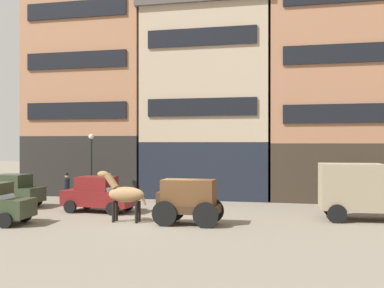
# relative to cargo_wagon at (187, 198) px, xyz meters

# --- Properties ---
(ground_plane) EXTENTS (120.00, 120.00, 0.00)m
(ground_plane) POSITION_rel_cargo_wagon_xyz_m (-0.89, 0.22, -1.15)
(ground_plane) COLOR slate
(building_far_left) EXTENTS (8.90, 6.91, 17.85)m
(building_far_left) POSITION_rel_cargo_wagon_xyz_m (-9.65, 11.67, 7.82)
(building_far_left) COLOR black
(building_far_left) RESTS_ON ground_plane
(building_center_left) EXTENTS (8.67, 6.91, 12.78)m
(building_center_left) POSITION_rel_cargo_wagon_xyz_m (-1.21, 11.67, 5.28)
(building_center_left) COLOR black
(building_center_left) RESTS_ON ground_plane
(building_center_right) EXTENTS (9.55, 6.91, 17.89)m
(building_center_right) POSITION_rel_cargo_wagon_xyz_m (7.55, 11.67, 7.84)
(building_center_right) COLOR #33281E
(building_center_right) RESTS_ON ground_plane
(cargo_wagon) EXTENTS (2.90, 1.51, 1.98)m
(cargo_wagon) POSITION_rel_cargo_wagon_xyz_m (0.00, 0.00, 0.00)
(cargo_wagon) COLOR #3D2819
(cargo_wagon) RESTS_ON ground_plane
(draft_horse) EXTENTS (2.34, 0.60, 2.30)m
(draft_horse) POSITION_rel_cargo_wagon_xyz_m (-2.95, -0.00, 0.12)
(draft_horse) COLOR #937047
(draft_horse) RESTS_ON ground_plane
(delivery_truck_near) EXTENTS (4.46, 2.38, 2.62)m
(delivery_truck_near) POSITION_rel_cargo_wagon_xyz_m (7.68, 2.95, 0.28)
(delivery_truck_near) COLOR #7A6B4C
(delivery_truck_near) RESTS_ON ground_plane
(sedan_dark) EXTENTS (3.73, 1.93, 1.83)m
(sedan_dark) POSITION_rel_cargo_wagon_xyz_m (-10.98, 3.16, -0.23)
(sedan_dark) COLOR #2D3823
(sedan_dark) RESTS_ON ground_plane
(sedan_parked_curb) EXTENTS (3.82, 2.10, 1.83)m
(sedan_parked_curb) POSITION_rel_cargo_wagon_xyz_m (-5.40, 2.63, -0.23)
(sedan_parked_curb) COLOR maroon
(sedan_parked_curb) RESTS_ON ground_plane
(pedestrian_officer) EXTENTS (0.50, 0.50, 1.79)m
(pedestrian_officer) POSITION_rel_cargo_wagon_xyz_m (-8.69, 5.39, -0.17)
(pedestrian_officer) COLOR black
(pedestrian_officer) RESTS_ON ground_plane
(streetlamp_curbside) EXTENTS (0.32, 0.32, 4.12)m
(streetlamp_curbside) POSITION_rel_cargo_wagon_xyz_m (-7.72, 6.66, 1.52)
(streetlamp_curbside) COLOR black
(streetlamp_curbside) RESTS_ON ground_plane
(fire_hydrant_curbside) EXTENTS (0.24, 0.24, 0.83)m
(fire_hydrant_curbside) POSITION_rel_cargo_wagon_xyz_m (-0.21, 6.43, -0.72)
(fire_hydrant_curbside) COLOR maroon
(fire_hydrant_curbside) RESTS_ON ground_plane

